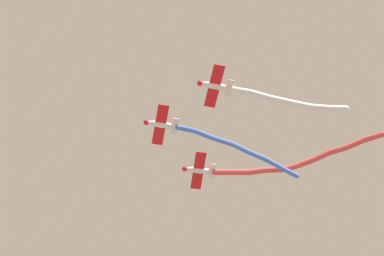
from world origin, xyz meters
TOP-DOWN VIEW (x-y plane):
  - airplane_lead at (-2.23, 2.32)m, footprint 5.17×6.06m
  - smoke_trail_lead at (-10.36, -5.74)m, footprint 12.47×14.81m
  - airplane_left_wing at (-11.40, 4.54)m, footprint 5.23×5.98m
  - smoke_trail_left_wing at (-19.47, -1.72)m, footprint 13.39×10.24m
  - airplane_right_wing at (-3.47, -7.03)m, footprint 5.09×6.17m
  - smoke_trail_right_wing at (-16.81, -12.65)m, footprint 24.30×7.70m

SIDE VIEW (x-z plane):
  - smoke_trail_lead at x=-10.36m, z-range 87.88..89.62m
  - smoke_trail_left_wing at x=-19.47m, z-range 88.26..89.70m
  - airplane_lead at x=-2.23m, z-range 88.55..90.17m
  - airplane_left_wing at x=-11.40m, z-range 88.55..90.17m
  - airplane_right_wing at x=-3.47m, z-range 88.85..90.47m
  - smoke_trail_right_wing at x=-16.81m, z-range 88.96..93.39m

